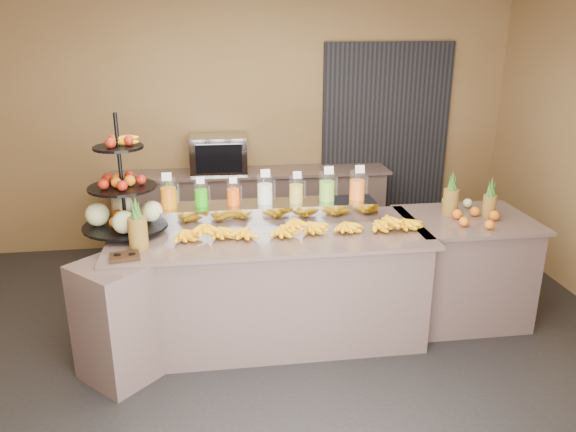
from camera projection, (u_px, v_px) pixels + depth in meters
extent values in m
plane|color=black|center=(275.00, 354.00, 4.46)|extent=(6.00, 6.00, 0.00)
cube|color=brown|center=(248.00, 125.00, 6.35)|extent=(6.00, 0.02, 2.80)
cube|color=black|center=(385.00, 140.00, 6.58)|extent=(1.50, 0.06, 2.20)
cube|color=gray|center=(271.00, 287.00, 4.59)|extent=(2.40, 0.90, 0.90)
cube|color=gray|center=(270.00, 234.00, 4.44)|extent=(2.50, 1.00, 0.03)
cube|color=gray|center=(119.00, 321.00, 4.07)|extent=(0.71, 0.71, 0.90)
cube|color=gray|center=(462.00, 270.00, 4.91)|extent=(1.00, 0.80, 0.90)
cube|color=gray|center=(468.00, 220.00, 4.76)|extent=(1.08, 0.88, 0.03)
cube|color=gray|center=(252.00, 212.00, 6.42)|extent=(3.00, 0.50, 0.90)
cube|color=gray|center=(251.00, 172.00, 6.27)|extent=(3.10, 0.55, 0.03)
cube|color=gray|center=(265.00, 212.00, 4.67)|extent=(1.85, 0.30, 0.15)
cylinder|color=silver|center=(168.00, 193.00, 4.51)|extent=(0.13, 0.13, 0.24)
cylinder|color=#D86D00|center=(169.00, 198.00, 4.52)|extent=(0.12, 0.12, 0.16)
cylinder|color=gray|center=(166.00, 186.00, 4.50)|extent=(0.01, 0.01, 0.28)
cube|color=white|center=(167.00, 177.00, 4.40)|extent=(0.08, 0.02, 0.06)
cylinder|color=silver|center=(201.00, 194.00, 4.55)|extent=(0.11, 0.11, 0.20)
cylinder|color=#1BB502|center=(201.00, 198.00, 4.56)|extent=(0.10, 0.10, 0.14)
cylinder|color=gray|center=(199.00, 188.00, 4.54)|extent=(0.01, 0.01, 0.24)
cube|color=white|center=(200.00, 181.00, 4.46)|extent=(0.06, 0.02, 0.05)
cylinder|color=silver|center=(233.00, 193.00, 4.58)|extent=(0.11, 0.11, 0.19)
cylinder|color=#FF4F00|center=(233.00, 197.00, 4.59)|extent=(0.10, 0.10, 0.13)
cylinder|color=gray|center=(231.00, 188.00, 4.58)|extent=(0.01, 0.01, 0.23)
cube|color=white|center=(233.00, 180.00, 4.50)|extent=(0.06, 0.02, 0.05)
cylinder|color=silver|center=(265.00, 189.00, 4.61)|extent=(0.13, 0.13, 0.24)
cylinder|color=white|center=(265.00, 194.00, 4.62)|extent=(0.12, 0.12, 0.16)
cylinder|color=gray|center=(263.00, 183.00, 4.60)|extent=(0.01, 0.01, 0.28)
cube|color=white|center=(265.00, 173.00, 4.50)|extent=(0.08, 0.02, 0.06)
cylinder|color=silver|center=(296.00, 189.00, 4.65)|extent=(0.12, 0.12, 0.22)
cylinder|color=gold|center=(296.00, 193.00, 4.66)|extent=(0.11, 0.11, 0.15)
cylinder|color=gray|center=(294.00, 183.00, 4.64)|extent=(0.01, 0.01, 0.26)
cube|color=white|center=(297.00, 175.00, 4.55)|extent=(0.07, 0.02, 0.06)
cylinder|color=silver|center=(327.00, 187.00, 4.68)|extent=(0.13, 0.13, 0.24)
cylinder|color=#74BD35|center=(327.00, 191.00, 4.69)|extent=(0.12, 0.12, 0.17)
cylinder|color=gray|center=(325.00, 180.00, 4.67)|extent=(0.01, 0.01, 0.29)
cube|color=white|center=(329.00, 170.00, 4.57)|extent=(0.08, 0.02, 0.07)
cylinder|color=silver|center=(357.00, 185.00, 4.71)|extent=(0.13, 0.13, 0.24)
cylinder|color=orange|center=(357.00, 190.00, 4.72)|extent=(0.12, 0.12, 0.17)
cylinder|color=gray|center=(355.00, 179.00, 4.70)|extent=(0.01, 0.01, 0.29)
cube|color=white|center=(360.00, 169.00, 4.60)|extent=(0.08, 0.02, 0.07)
ellipsoid|color=#FFB80C|center=(184.00, 233.00, 4.28)|extent=(0.24, 0.18, 0.10)
ellipsoid|color=#FFB80C|center=(217.00, 231.00, 4.31)|extent=(0.24, 0.18, 0.10)
ellipsoid|color=#FFB80C|center=(250.00, 229.00, 4.34)|extent=(0.24, 0.18, 0.10)
ellipsoid|color=#FFB80C|center=(282.00, 228.00, 4.38)|extent=(0.24, 0.18, 0.10)
ellipsoid|color=#FFB80C|center=(313.00, 226.00, 4.41)|extent=(0.24, 0.18, 0.10)
ellipsoid|color=#FFB80C|center=(345.00, 225.00, 4.44)|extent=(0.24, 0.18, 0.10)
ellipsoid|color=#FFB80C|center=(375.00, 223.00, 4.48)|extent=(0.24, 0.18, 0.10)
ellipsoid|color=#FFB80C|center=(406.00, 222.00, 4.51)|extent=(0.24, 0.18, 0.10)
ellipsoid|color=#FFB80C|center=(207.00, 223.00, 4.28)|extent=(0.20, 0.16, 0.09)
ellipsoid|color=#FFB80C|center=(298.00, 219.00, 4.37)|extent=(0.20, 0.16, 0.09)
ellipsoid|color=#FFB80C|center=(385.00, 215.00, 4.46)|extent=(0.20, 0.16, 0.09)
cylinder|color=black|center=(121.00, 174.00, 4.29)|extent=(0.03, 0.03, 0.94)
cylinder|color=black|center=(126.00, 225.00, 4.43)|extent=(0.70, 0.70, 0.02)
cylinder|color=black|center=(122.00, 187.00, 4.33)|extent=(0.54, 0.54, 0.02)
cylinder|color=black|center=(118.00, 147.00, 4.22)|extent=(0.39, 0.39, 0.02)
sphere|color=beige|center=(152.00, 212.00, 4.42)|extent=(0.18, 0.18, 0.18)
sphere|color=maroon|center=(141.00, 180.00, 4.33)|extent=(0.08, 0.08, 0.08)
sphere|color=orange|center=(112.00, 219.00, 4.40)|extent=(0.09, 0.09, 0.09)
cube|color=black|center=(125.00, 257.00, 3.93)|extent=(0.22, 0.19, 0.03)
cylinder|color=brown|center=(138.00, 233.00, 4.07)|extent=(0.14, 0.14, 0.24)
cone|color=#214E1A|center=(136.00, 207.00, 4.00)|extent=(0.07, 0.07, 0.16)
cylinder|color=brown|center=(171.00, 206.00, 4.66)|extent=(0.13, 0.13, 0.24)
cone|color=#214E1A|center=(169.00, 183.00, 4.60)|extent=(0.07, 0.07, 0.16)
cylinder|color=brown|center=(451.00, 202.00, 4.80)|extent=(0.12, 0.12, 0.22)
cylinder|color=brown|center=(489.00, 206.00, 4.76)|extent=(0.11, 0.11, 0.19)
ellipsoid|color=orange|center=(477.00, 218.00, 4.63)|extent=(0.34, 0.22, 0.08)
cube|color=gray|center=(219.00, 154.00, 6.15)|extent=(0.62, 0.44, 0.41)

